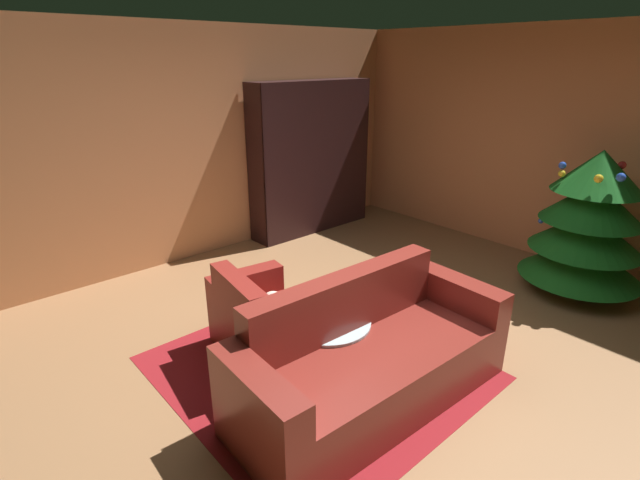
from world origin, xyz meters
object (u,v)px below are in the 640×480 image
Objects in this scene: couch_red at (369,361)px; decorated_tree at (588,224)px; book_stack_on_table at (331,314)px; armchair_red at (268,329)px; bookshelf_unit at (317,160)px; coffee_table at (328,327)px; bottle_on_table at (323,299)px.

decorated_tree reaches higher than couch_red.
armchair_red is at bearing -151.22° from book_stack_on_table.
decorated_tree is (3.28, 0.69, -0.23)m from bookshelf_unit.
bookshelf_unit is at bearing 131.68° from armchair_red.
book_stack_on_table is 2.93m from decorated_tree.
coffee_table is at bearing 28.53° from armchair_red.
bookshelf_unit reaches higher than decorated_tree.
coffee_table is at bearing -29.00° from bottle_on_table.
couch_red is at bearing -35.62° from bookshelf_unit.
armchair_red is 0.52m from coffee_table.
book_stack_on_table is 0.19m from bottle_on_table.
armchair_red is at bearing -131.56° from bottle_on_table.
bookshelf_unit is at bearing 139.47° from bottle_on_table.
bookshelf_unit is 3.40m from book_stack_on_table.
bookshelf_unit reaches higher than coffee_table.
couch_red reaches higher than armchair_red.
bottle_on_table is at bearing -40.53° from bookshelf_unit.
book_stack_on_table is at bearing 28.78° from armchair_red.
decorated_tree is at bearing 76.33° from book_stack_on_table.
armchair_red is at bearing -151.47° from coffee_table.
coffee_table is at bearing -103.93° from decorated_tree.
book_stack_on_table is at bearing -178.19° from couch_red.
bottle_on_table is at bearing 173.71° from couch_red.
decorated_tree is (0.69, 2.84, 0.22)m from book_stack_on_table.
bookshelf_unit is at bearing 144.38° from couch_red.
bookshelf_unit is at bearing 140.41° from book_stack_on_table.
armchair_red is 1.78× the size of coffee_table.
bookshelf_unit is 0.96× the size of couch_red.
coffee_table is (0.44, 0.24, 0.12)m from armchair_red.
armchair_red is 5.06× the size of book_stack_on_table.
armchair_red is 3.33m from decorated_tree.
coffee_table is 0.23m from bottle_on_table.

